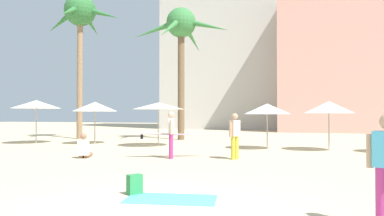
% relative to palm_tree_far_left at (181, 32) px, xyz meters
% --- Properties ---
extents(ground, '(120.00, 120.00, 0.00)m').
position_rel_palm_tree_far_left_xyz_m(ground, '(5.06, -16.90, -7.13)').
color(ground, '#C6B28C').
extents(hotel_pink, '(17.60, 11.05, 13.10)m').
position_rel_palm_tree_far_left_xyz_m(hotel_pink, '(14.45, 16.71, -0.58)').
color(hotel_pink, '#DB9989').
rests_on(hotel_pink, ground).
extents(hotel_tower_gray, '(16.59, 10.54, 30.35)m').
position_rel_palm_tree_far_left_xyz_m(hotel_tower_gray, '(0.48, 21.23, 8.04)').
color(hotel_tower_gray, '#BCB7AD').
rests_on(hotel_tower_gray, ground).
extents(palm_tree_far_left, '(6.77, 6.34, 8.75)m').
position_rel_palm_tree_far_left_xyz_m(palm_tree_far_left, '(0.00, 0.00, 0.00)').
color(palm_tree_far_left, brown).
rests_on(palm_tree_far_left, ground).
extents(palm_tree_left, '(5.83, 5.79, 9.91)m').
position_rel_palm_tree_far_left_xyz_m(palm_tree_left, '(-6.94, -1.11, 1.18)').
color(palm_tree_left, '#896B4C').
rests_on(palm_tree_left, ground).
extents(cafe_umbrella_0, '(2.52, 2.52, 2.38)m').
position_rel_palm_tree_far_left_xyz_m(cafe_umbrella_0, '(-3.69, -4.50, -5.02)').
color(cafe_umbrella_0, gray).
rests_on(cafe_umbrella_0, ground).
extents(cafe_umbrella_2, '(2.76, 2.76, 2.29)m').
position_rel_palm_tree_far_left_xyz_m(cafe_umbrella_2, '(0.34, -4.94, -5.02)').
color(cafe_umbrella_2, gray).
rests_on(cafe_umbrella_2, ground).
extents(cafe_umbrella_3, '(2.24, 2.24, 2.19)m').
position_rel_palm_tree_far_left_xyz_m(cafe_umbrella_3, '(5.94, -4.89, -5.20)').
color(cafe_umbrella_3, gray).
rests_on(cafe_umbrella_3, ground).
extents(cafe_umbrella_5, '(2.21, 2.21, 2.28)m').
position_rel_palm_tree_far_left_xyz_m(cafe_umbrella_5, '(8.74, -4.85, -5.13)').
color(cafe_umbrella_5, gray).
rests_on(cafe_umbrella_5, ground).
extents(cafe_umbrella_6, '(2.75, 2.75, 2.48)m').
position_rel_palm_tree_far_left_xyz_m(cafe_umbrella_6, '(-7.10, -5.18, -4.89)').
color(cafe_umbrella_6, gray).
rests_on(cafe_umbrella_6, ground).
extents(beach_towel, '(1.89, 1.16, 0.01)m').
position_rel_palm_tree_far_left_xyz_m(beach_towel, '(4.90, -15.74, -7.12)').
color(beach_towel, '#4CC6D6').
rests_on(beach_towel, ground).
extents(backpack, '(0.34, 0.35, 0.42)m').
position_rel_palm_tree_far_left_xyz_m(backpack, '(4.02, -15.56, -6.93)').
color(backpack, '#2B7E42').
rests_on(backpack, ground).
extents(person_mid_right, '(2.98, 1.47, 1.77)m').
position_rel_palm_tree_far_left_xyz_m(person_mid_right, '(2.72, -9.49, -6.19)').
color(person_mid_right, '#B7337F').
rests_on(person_mid_right, ground).
extents(person_near_right, '(0.66, 1.00, 0.96)m').
position_rel_palm_tree_far_left_xyz_m(person_near_right, '(-0.54, -10.37, -6.80)').
color(person_near_right, '#936B51').
rests_on(person_near_right, ground).
extents(person_near_left, '(0.39, 0.57, 1.71)m').
position_rel_palm_tree_far_left_xyz_m(person_near_left, '(5.08, -9.20, -6.19)').
color(person_near_left, gold).
rests_on(person_near_left, ground).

